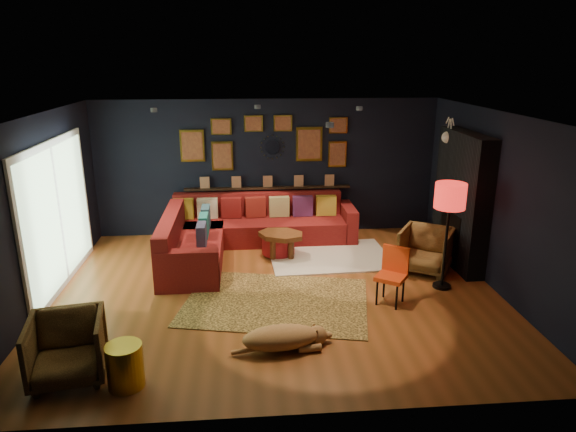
{
  "coord_description": "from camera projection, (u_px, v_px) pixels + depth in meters",
  "views": [
    {
      "loc": [
        -0.43,
        -6.93,
        3.34
      ],
      "look_at": [
        0.19,
        0.3,
        1.08
      ],
      "focal_mm": 32.0,
      "sensor_mm": 36.0,
      "label": 1
    }
  ],
  "objects": [
    {
      "name": "floor",
      "position": [
        277.0,
        292.0,
        7.62
      ],
      "size": [
        6.5,
        6.5,
        0.0
      ],
      "primitive_type": "plane",
      "color": "brown",
      "rests_on": "ground"
    },
    {
      "name": "room_walls",
      "position": [
        276.0,
        188.0,
        7.15
      ],
      "size": [
        6.5,
        6.5,
        6.5
      ],
      "color": "black",
      "rests_on": "ground"
    },
    {
      "name": "sectional",
      "position": [
        236.0,
        233.0,
        9.2
      ],
      "size": [
        3.41,
        2.69,
        0.86
      ],
      "color": "maroon",
      "rests_on": "ground"
    },
    {
      "name": "ledge",
      "position": [
        268.0,
        188.0,
        9.9
      ],
      "size": [
        3.2,
        0.12,
        0.04
      ],
      "primitive_type": "cube",
      "color": "black",
      "rests_on": "room_walls"
    },
    {
      "name": "gallery_wall",
      "position": [
        266.0,
        142.0,
        9.67
      ],
      "size": [
        3.15,
        0.04,
        1.02
      ],
      "color": "gold",
      "rests_on": "room_walls"
    },
    {
      "name": "sunburst_mirror",
      "position": [
        272.0,
        147.0,
        9.71
      ],
      "size": [
        0.47,
        0.16,
        0.47
      ],
      "color": "silver",
      "rests_on": "room_walls"
    },
    {
      "name": "fireplace",
      "position": [
        461.0,
        204.0,
        8.43
      ],
      "size": [
        0.31,
        1.6,
        2.2
      ],
      "color": "black",
      "rests_on": "ground"
    },
    {
      "name": "deer_head",
      "position": [
        457.0,
        137.0,
        8.6
      ],
      "size": [
        0.5,
        0.28,
        0.45
      ],
      "color": "white",
      "rests_on": "fireplace"
    },
    {
      "name": "sliding_door",
      "position": [
        58.0,
        215.0,
        7.61
      ],
      "size": [
        0.06,
        2.8,
        2.2
      ],
      "color": "white",
      "rests_on": "ground"
    },
    {
      "name": "ceiling_spots",
      "position": [
        272.0,
        112.0,
        7.62
      ],
      "size": [
        3.3,
        2.5,
        0.06
      ],
      "color": "black",
      "rests_on": "room_walls"
    },
    {
      "name": "shag_rug",
      "position": [
        329.0,
        256.0,
        8.94
      ],
      "size": [
        2.11,
        1.57,
        0.03
      ],
      "primitive_type": "cube",
      "rotation": [
        0.0,
        0.0,
        0.04
      ],
      "color": "silver",
      "rests_on": "ground"
    },
    {
      "name": "leopard_rug",
      "position": [
        276.0,
        301.0,
        7.31
      ],
      "size": [
        2.88,
        2.32,
        0.01
      ],
      "primitive_type": "cube",
      "rotation": [
        0.0,
        0.0,
        -0.21
      ],
      "color": "tan",
      "rests_on": "ground"
    },
    {
      "name": "coffee_table",
      "position": [
        281.0,
        237.0,
        8.86
      ],
      "size": [
        1.0,
        0.89,
        0.41
      ],
      "rotation": [
        0.0,
        0.0,
        -0.41
      ],
      "color": "brown",
      "rests_on": "shag_rug"
    },
    {
      "name": "pouf",
      "position": [
        278.0,
        243.0,
        9.0
      ],
      "size": [
        0.57,
        0.57,
        0.37
      ],
      "primitive_type": "cylinder",
      "color": "maroon",
      "rests_on": "shag_rug"
    },
    {
      "name": "armchair_left",
      "position": [
        67.0,
        346.0,
        5.48
      ],
      "size": [
        0.88,
        0.84,
        0.78
      ],
      "primitive_type": "imported",
      "rotation": [
        0.0,
        0.0,
        0.18
      ],
      "color": "#A57336",
      "rests_on": "ground"
    },
    {
      "name": "armchair_right",
      "position": [
        426.0,
        248.0,
        8.28
      ],
      "size": [
        1.03,
        1.01,
        0.79
      ],
      "primitive_type": "imported",
      "rotation": [
        0.0,
        0.0,
        -0.56
      ],
      "color": "#A57336",
      "rests_on": "ground"
    },
    {
      "name": "gold_stool",
      "position": [
        125.0,
        366.0,
        5.38
      ],
      "size": [
        0.38,
        0.38,
        0.48
      ],
      "primitive_type": "cylinder",
      "color": "gold",
      "rests_on": "ground"
    },
    {
      "name": "orange_chair",
      "position": [
        393.0,
        271.0,
        7.19
      ],
      "size": [
        0.53,
        0.53,
        0.81
      ],
      "rotation": [
        0.0,
        0.0,
        -0.61
      ],
      "color": "black",
      "rests_on": "ground"
    },
    {
      "name": "floor_lamp",
      "position": [
        450.0,
        201.0,
        7.37
      ],
      "size": [
        0.45,
        0.45,
        1.62
      ],
      "color": "black",
      "rests_on": "ground"
    },
    {
      "name": "dog",
      "position": [
        280.0,
        333.0,
        6.07
      ],
      "size": [
        1.31,
        0.75,
        0.4
      ],
      "primitive_type": null,
      "rotation": [
        0.0,
        0.0,
        0.11
      ],
      "color": "#C3814C",
      "rests_on": "leopard_rug"
    }
  ]
}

